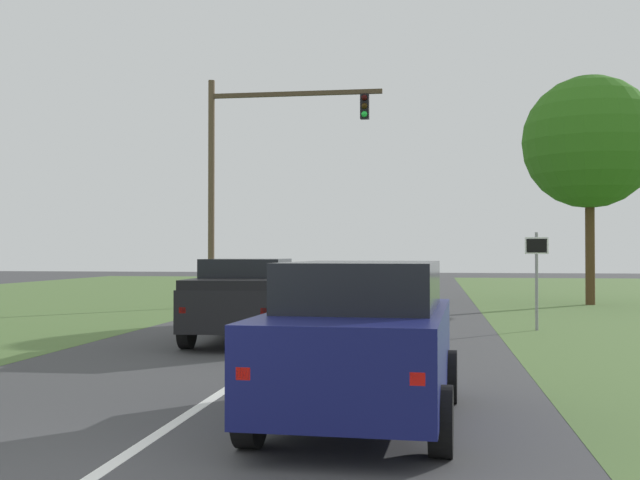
{
  "coord_description": "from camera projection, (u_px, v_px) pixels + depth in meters",
  "views": [
    {
      "loc": [
        3.07,
        -6.23,
        2.05
      ],
      "look_at": [
        -0.16,
        15.6,
        2.4
      ],
      "focal_mm": 43.33,
      "sensor_mm": 36.0,
      "label": 1
    }
  ],
  "objects": [
    {
      "name": "ground_plane",
      "position": [
        304.0,
        338.0,
        18.42
      ],
      "size": [
        120.0,
        120.0,
        0.0
      ],
      "primitive_type": "plane",
      "color": "#424244"
    },
    {
      "name": "traffic_light",
      "position": [
        251.0,
        160.0,
        28.71
      ],
      "size": [
        6.54,
        0.4,
        8.52
      ],
      "color": "brown",
      "rests_on": "ground_plane"
    },
    {
      "name": "pickup_truck_lead",
      "position": [
        248.0,
        299.0,
        17.65
      ],
      "size": [
        2.38,
        5.0,
        1.9
      ],
      "color": "black",
      "rests_on": "ground_plane"
    },
    {
      "name": "lane_centre_stripe",
      "position": [
        117.0,
        461.0,
        7.54
      ],
      "size": [
        0.16,
        41.96,
        0.01
      ],
      "primitive_type": "cube",
      "color": "white",
      "rests_on": "ground_plane"
    },
    {
      "name": "oak_tree_right",
      "position": [
        589.0,
        142.0,
        30.21
      ],
      "size": [
        5.19,
        5.19,
        8.97
      ],
      "color": "#4C351E",
      "rests_on": "ground_plane"
    },
    {
      "name": "keep_moving_sign",
      "position": [
        537.0,
        268.0,
        20.21
      ],
      "size": [
        0.6,
        0.09,
        2.57
      ],
      "color": "gray",
      "rests_on": "ground_plane"
    },
    {
      "name": "red_suv_near",
      "position": [
        362.0,
        337.0,
        9.33
      ],
      "size": [
        2.37,
        4.61,
        1.93
      ],
      "color": "navy",
      "rests_on": "ground_plane"
    }
  ]
}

